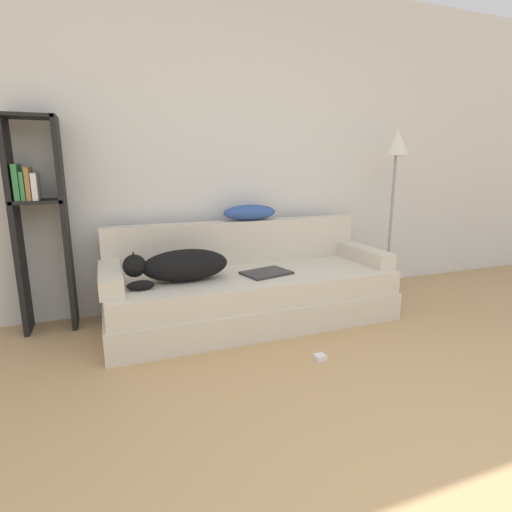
# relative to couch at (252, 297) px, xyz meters

# --- Properties ---
(wall_back) EXTENTS (7.83, 0.06, 2.70)m
(wall_back) POSITION_rel_couch_xyz_m (0.00, 0.58, 1.16)
(wall_back) COLOR silver
(wall_back) RESTS_ON ground_plane
(couch) EXTENTS (2.20, 0.85, 0.39)m
(couch) POSITION_rel_couch_xyz_m (0.00, 0.00, 0.00)
(couch) COLOR beige
(couch) RESTS_ON ground_plane
(couch_backrest) EXTENTS (2.16, 0.15, 0.35)m
(couch_backrest) POSITION_rel_couch_xyz_m (-0.00, 0.35, 0.38)
(couch_backrest) COLOR beige
(couch_backrest) RESTS_ON couch
(couch_arm_left) EXTENTS (0.15, 0.66, 0.12)m
(couch_arm_left) POSITION_rel_couch_xyz_m (-1.03, -0.01, 0.26)
(couch_arm_left) COLOR beige
(couch_arm_left) RESTS_ON couch
(couch_arm_right) EXTENTS (0.15, 0.66, 0.12)m
(couch_arm_right) POSITION_rel_couch_xyz_m (1.03, -0.01, 0.26)
(couch_arm_right) COLOR beige
(couch_arm_right) RESTS_ON couch
(dog) EXTENTS (0.73, 0.28, 0.24)m
(dog) POSITION_rel_couch_xyz_m (-0.56, -0.05, 0.32)
(dog) COLOR black
(dog) RESTS_ON couch
(laptop) EXTENTS (0.40, 0.32, 0.02)m
(laptop) POSITION_rel_couch_xyz_m (0.09, -0.08, 0.21)
(laptop) COLOR #2D2D30
(laptop) RESTS_ON couch
(throw_pillow) EXTENTS (0.46, 0.21, 0.13)m
(throw_pillow) POSITION_rel_couch_xyz_m (0.12, 0.37, 0.62)
(throw_pillow) COLOR #335199
(throw_pillow) RESTS_ON couch_backrest
(bookshelf) EXTENTS (0.35, 0.26, 1.53)m
(bookshelf) POSITION_rel_couch_xyz_m (-1.46, 0.40, 0.67)
(bookshelf) COLOR black
(bookshelf) RESTS_ON ground_plane
(floor_lamp) EXTENTS (0.27, 0.27, 1.52)m
(floor_lamp) POSITION_rel_couch_xyz_m (1.42, 0.15, 0.99)
(floor_lamp) COLOR gray
(floor_lamp) RESTS_ON ground_plane
(power_adapter) EXTENTS (0.07, 0.07, 0.03)m
(power_adapter) POSITION_rel_couch_xyz_m (0.17, -0.77, -0.18)
(power_adapter) COLOR silver
(power_adapter) RESTS_ON ground_plane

